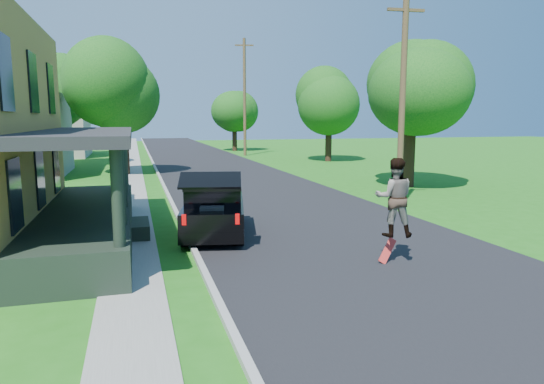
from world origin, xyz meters
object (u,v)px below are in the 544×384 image
object	(u,v)px
tree_right_near	(411,86)
utility_pole_near	(402,101)
skateboarder	(394,197)
black_suv	(214,208)

from	to	relation	value
tree_right_near	utility_pole_near	xyz separation A→B (m)	(-3.47, -5.07, -0.91)
tree_right_near	skateboarder	bearing A→B (deg)	-122.79
black_suv	utility_pole_near	bearing A→B (deg)	29.98
skateboarder	utility_pole_near	xyz separation A→B (m)	(4.07, 6.64, 2.52)
skateboarder	tree_right_near	bearing A→B (deg)	-102.53
skateboarder	tree_right_near	distance (m)	14.34
black_suv	tree_right_near	xyz separation A→B (m)	(11.17, 7.60, 4.25)
black_suv	utility_pole_near	world-z (taller)	utility_pole_near
black_suv	utility_pole_near	size ratio (longest dim) A/B	0.59
black_suv	skateboarder	size ratio (longest dim) A/B	2.50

